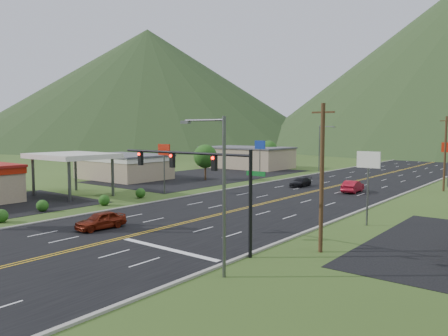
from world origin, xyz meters
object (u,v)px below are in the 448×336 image
Objects in this scene: car_dark_mid at (301,182)px; car_red_far at (353,187)px; traffic_signal at (203,172)px; gas_canopy at (72,157)px; car_red_near at (101,221)px; streetlight_east at (220,185)px; streetlight_west at (321,145)px.

car_dark_mid is 8.24m from car_red_far.
traffic_signal reaches higher than gas_canopy.
car_dark_mid is at bearing -11.20° from car_red_far.
car_red_near is at bearing -173.85° from traffic_signal.
car_red_near is at bearing -92.10° from car_dark_mid.
car_dark_mid is at bearing 111.88° from streetlight_east.
streetlight_west is at bearing 102.23° from car_red_near.
car_red_near is (-15.00, 2.89, -4.46)m from streetlight_east.
gas_canopy is at bearing 157.77° from car_red_near.
traffic_signal is 29.59m from gas_canopy.
car_red_far is (-6.75, 36.21, -4.40)m from streetlight_east.
gas_canopy is at bearing 160.12° from streetlight_east.
car_dark_mid is (-10.23, 33.18, -4.68)m from traffic_signal.
car_red_far is at bearing 100.56° from streetlight_east.
gas_canopy is 20.75m from car_red_near.
car_dark_mid is 0.94× the size of car_red_far.
car_red_far is (16.11, -23.79, -4.40)m from streetlight_west.
streetlight_west is (-18.16, 56.00, -0.15)m from traffic_signal.
car_red_near reaches higher than car_dark_mid.
streetlight_east reaches higher than gas_canopy.
traffic_signal is 1.46× the size of streetlight_west.
streetlight_west is at bearing -60.37° from car_red_far.
streetlight_west is at bearing 110.86° from streetlight_east.
car_red_far is (8.18, -0.97, 0.14)m from car_dark_mid.
car_red_near is 0.90× the size of car_red_far.
car_red_near is 0.96× the size of car_dark_mid.
car_red_near is (7.86, -57.11, -4.46)m from streetlight_west.
traffic_signal is 1.31× the size of gas_canopy.
traffic_signal is at bearing 10.55° from car_red_near.
streetlight_west reaches higher than gas_canopy.
streetlight_west reaches higher than car_red_near.
streetlight_east is (4.70, -4.00, -0.15)m from traffic_signal.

